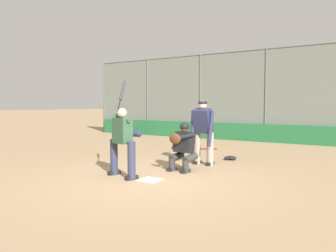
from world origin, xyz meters
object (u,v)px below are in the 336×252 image
Objects in this scene: catcher_behind_plate at (183,146)px; umpire_home at (203,131)px; fielding_glove_on_dirt at (230,158)px; equipment_bag_dugout_side at (130,133)px; spare_bat_near_backstop at (207,149)px; batter_at_plate at (122,140)px.

umpire_home is (-0.05, -0.96, 0.29)m from catcher_behind_plate.
equipment_bag_dugout_side reaches higher than fielding_glove_on_dirt.
umpire_home is 2.99m from spare_bat_near_backstop.
umpire_home is 1.23× the size of equipment_bag_dugout_side.
catcher_behind_plate is (-0.76, -1.25, -0.21)m from batter_at_plate.
umpire_home reaches higher than catcher_behind_plate.
spare_bat_near_backstop is (0.32, -4.84, -0.77)m from batter_at_plate.
batter_at_plate is 2.35m from umpire_home.
batter_at_plate is at bearing 127.97° from equipment_bag_dugout_side.
catcher_behind_plate is 1.45× the size of spare_bat_near_backstop.
fielding_glove_on_dirt is (-1.15, -3.25, -0.74)m from batter_at_plate.
fielding_glove_on_dirt is at bearing -79.70° from spare_bat_near_backstop.
batter_at_plate reaches higher than umpire_home.
fielding_glove_on_dirt is (-0.39, -2.00, -0.53)m from catcher_behind_plate.
fielding_glove_on_dirt is at bearing 149.81° from equipment_bag_dugout_side.
batter_at_plate reaches higher than equipment_bag_dugout_side.
fielding_glove_on_dirt reaches higher than spare_bat_near_backstop.
equipment_bag_dugout_side is (6.36, -5.93, -0.45)m from catcher_behind_plate.
catcher_behind_plate is at bearing -105.62° from spare_bat_near_backstop.
spare_bat_near_backstop is at bearing -70.46° from batter_at_plate.
fielding_glove_on_dirt is 0.25× the size of equipment_bag_dugout_side.
batter_at_plate is 1.28× the size of umpire_home.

